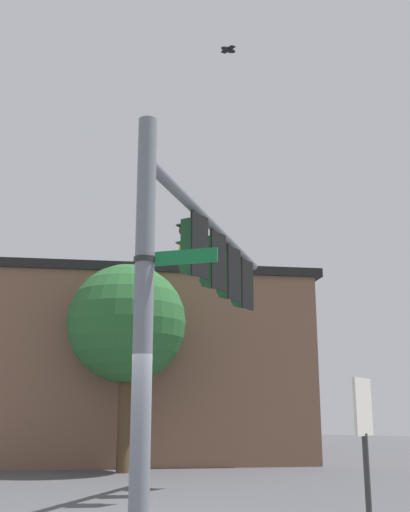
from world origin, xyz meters
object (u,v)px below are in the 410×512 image
street_name_sign (162,259)px  traffic_light_mid_outer (227,275)px  traffic_light_arm_end (241,285)px  traffic_light_nearest_pole (191,247)px  historical_marker (364,433)px  bird_flying (228,50)px  traffic_light_mid_inner (211,262)px

street_name_sign → traffic_light_mid_outer: bearing=20.2°
traffic_light_mid_outer → traffic_light_arm_end: same height
traffic_light_nearest_pole → historical_marker: (-1.00, -3.54, -3.32)m
traffic_light_arm_end → bird_flying: bird_flying is taller
street_name_sign → historical_marker: bearing=-66.1°
traffic_light_nearest_pole → historical_marker: 4.96m
historical_marker → traffic_light_mid_outer: bearing=50.8°
street_name_sign → bird_flying: (1.54, -0.27, 4.25)m
traffic_light_nearest_pole → bird_flying: bird_flying is taller
street_name_sign → bird_flying: bearing=-10.0°
traffic_light_nearest_pole → bird_flying: (-0.61, -1.23, 3.45)m
street_name_sign → historical_marker: size_ratio=0.60×
traffic_light_mid_outer → traffic_light_arm_end: bearing=16.7°
traffic_light_mid_inner → historical_marker: bearing=-119.9°
traffic_light_arm_end → street_name_sign: 6.30m
traffic_light_nearest_pole → bird_flying: size_ratio=3.43×
street_name_sign → traffic_light_nearest_pole: bearing=24.1°
traffic_light_nearest_pole → traffic_light_mid_inner: 1.30m
traffic_light_arm_end → historical_marker: (-4.75, -4.67, -3.32)m
traffic_light_mid_inner → traffic_light_mid_outer: size_ratio=1.00×
traffic_light_nearest_pole → bird_flying: 3.71m
traffic_light_nearest_pole → traffic_light_arm_end: same height
traffic_light_nearest_pole → street_name_sign: 2.48m
traffic_light_arm_end → bird_flying: (-4.36, -2.35, 3.45)m
traffic_light_nearest_pole → bird_flying: bearing=-116.3°
traffic_light_arm_end → street_name_sign: traffic_light_arm_end is taller
traffic_light_nearest_pole → historical_marker: size_ratio=0.62×
traffic_light_arm_end → traffic_light_mid_outer: bearing=-163.3°
street_name_sign → bird_flying: bird_flying is taller
bird_flying → historical_marker: bird_flying is taller
street_name_sign → traffic_light_arm_end: bearing=19.5°
traffic_light_mid_inner → bird_flying: (-1.86, -1.60, 3.45)m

